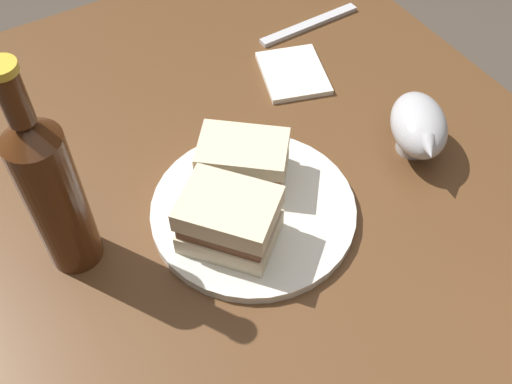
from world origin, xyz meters
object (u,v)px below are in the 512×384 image
Objects in this scene: sandwich_half_left at (243,160)px; gravy_boat at (419,126)px; cider_bottle at (52,191)px; plate at (253,210)px; sandwich_half_right at (229,220)px; napkin at (293,73)px; fork at (309,25)px.

sandwich_half_left is 0.99× the size of gravy_boat.
sandwich_half_left is at bearing 88.17° from cider_bottle.
plate is 1.92× the size of gravy_boat.
gravy_boat is (0.02, 0.24, 0.04)m from plate.
sandwich_half_right is 0.19m from cider_bottle.
sandwich_half_right is 0.32m from napkin.
cider_bottle is (-0.07, -0.44, 0.07)m from gravy_boat.
napkin is at bearing 108.91° from cider_bottle.
sandwich_half_left is (-0.05, 0.02, 0.03)m from plate.
gravy_boat is 0.47× the size of cider_bottle.
sandwich_half_left reaches higher than plate.
fork is (-0.28, 0.27, -0.00)m from plate.
plate is at bearing -94.17° from gravy_boat.
sandwich_half_left is at bearing 163.23° from plate.
napkin is at bearing 133.19° from sandwich_half_right.
napkin is 0.61× the size of fork.
cider_bottle is at bearing -91.83° from sandwich_half_left.
cider_bottle is (-0.06, -0.20, 0.11)m from plate.
sandwich_half_right is at bearing 62.69° from cider_bottle.
plate reaches higher than napkin.
sandwich_half_left is at bearing 140.75° from sandwich_half_right.
cider_bottle is 0.53m from fork.
plate is 1.90× the size of sandwich_half_right.
sandwich_half_right is (0.02, -0.05, 0.04)m from plate.
plate is 0.39m from fork.
sandwich_half_right reaches higher than sandwich_half_left.
plate is at bearing -135.77° from fork.
plate is at bearing 74.41° from cider_bottle.
napkin is (-0.14, 0.17, -0.04)m from sandwich_half_left.
gravy_boat is 0.22m from napkin.
napkin is 0.12m from fork.
napkin is (-0.13, 0.39, -0.11)m from cider_bottle.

